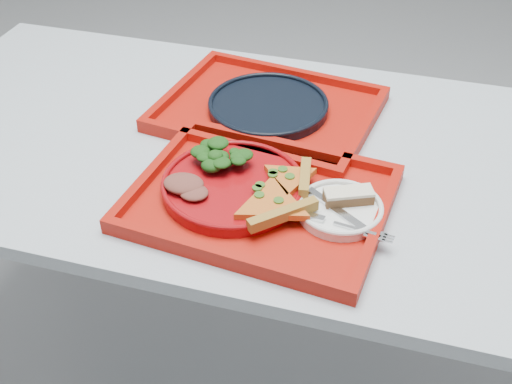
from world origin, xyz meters
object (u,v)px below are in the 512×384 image
at_px(dinner_plate, 233,187).
at_px(dessert_bar, 348,196).
at_px(tray_far, 268,112).
at_px(tray_main, 260,202).
at_px(navy_plate, 268,107).

relative_size(dinner_plate, dessert_bar, 2.82).
bearing_deg(dinner_plate, tray_far, 92.31).
height_order(tray_far, dessert_bar, dessert_bar).
distance_m(tray_main, dinner_plate, 0.06).
bearing_deg(tray_main, dessert_bar, 13.54).
bearing_deg(tray_far, navy_plate, -172.28).
bearing_deg(dessert_bar, dinner_plate, 159.05).
height_order(tray_main, tray_far, same).
height_order(tray_far, navy_plate, navy_plate).
bearing_deg(tray_main, tray_far, 108.31).
xyz_separation_m(navy_plate, dessert_bar, (0.22, -0.28, 0.02)).
height_order(tray_main, dessert_bar, dessert_bar).
distance_m(tray_far, navy_plate, 0.01).
bearing_deg(tray_far, tray_main, -69.73).
xyz_separation_m(tray_main, tray_far, (-0.07, 0.30, 0.00)).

